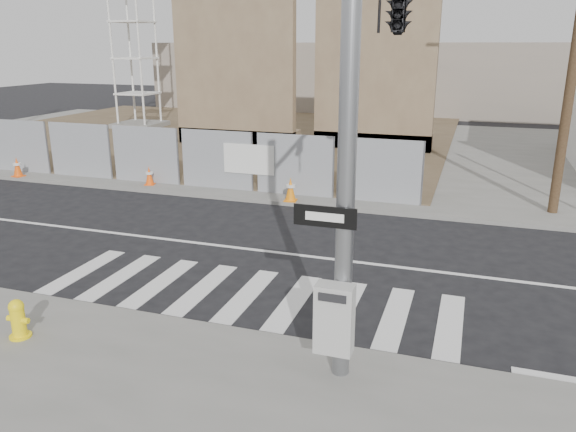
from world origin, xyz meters
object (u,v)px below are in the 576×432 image
(traffic_cone_c, at_px, (149,176))
(traffic_cone_d, at_px, (290,190))
(signal_pole, at_px, (385,51))
(traffic_cone_b, at_px, (17,167))
(fire_hydrant, at_px, (18,319))

(traffic_cone_c, distance_m, traffic_cone_d, 5.44)
(signal_pole, height_order, traffic_cone_d, signal_pole)
(traffic_cone_c, bearing_deg, traffic_cone_b, -175.16)
(signal_pole, distance_m, traffic_cone_d, 8.48)
(traffic_cone_c, bearing_deg, signal_pole, -36.16)
(traffic_cone_b, height_order, traffic_cone_d, traffic_cone_d)
(traffic_cone_c, bearing_deg, traffic_cone_d, -4.82)
(fire_hydrant, xyz_separation_m, traffic_cone_c, (-3.78, 10.17, -0.02))
(traffic_cone_b, bearing_deg, traffic_cone_c, 4.84)
(traffic_cone_b, bearing_deg, traffic_cone_d, -0.00)
(traffic_cone_b, xyz_separation_m, traffic_cone_c, (5.40, 0.46, -0.04))
(signal_pole, xyz_separation_m, traffic_cone_d, (-3.78, 6.27, -4.29))
(fire_hydrant, distance_m, traffic_cone_b, 13.36)
(signal_pole, distance_m, fire_hydrant, 7.74)
(fire_hydrant, height_order, traffic_cone_b, traffic_cone_b)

